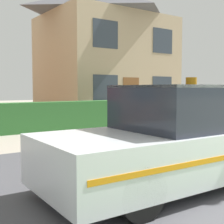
{
  "coord_description": "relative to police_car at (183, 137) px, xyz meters",
  "views": [
    {
      "loc": [
        -4.01,
        -0.76,
        1.55
      ],
      "look_at": [
        -0.18,
        4.63,
        1.05
      ],
      "focal_mm": 50.0,
      "sensor_mm": 36.0,
      "label": 1
    }
  ],
  "objects": [
    {
      "name": "road_strip",
      "position": [
        0.17,
        1.24,
        -0.75
      ],
      "size": [
        28.0,
        5.43,
        0.01
      ],
      "primitive_type": "cube",
      "color": "#4C4C51",
      "rests_on": "ground"
    },
    {
      "name": "garden_hedge",
      "position": [
        -0.08,
        7.25,
        -0.23
      ],
      "size": [
        10.21,
        0.67,
        1.06
      ],
      "primitive_type": "cube",
      "color": "#2D662D",
      "rests_on": "ground"
    },
    {
      "name": "police_car",
      "position": [
        0.0,
        0.0,
        0.0
      ],
      "size": [
        4.64,
        1.89,
        1.72
      ],
      "rotation": [
        0.0,
        0.0,
        3.11
      ],
      "color": "black",
      "rests_on": "road_strip"
    },
    {
      "name": "house_right",
      "position": [
        6.29,
        11.42,
        2.91
      ],
      "size": [
        7.03,
        5.61,
        7.21
      ],
      "color": "tan",
      "rests_on": "ground"
    }
  ]
}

